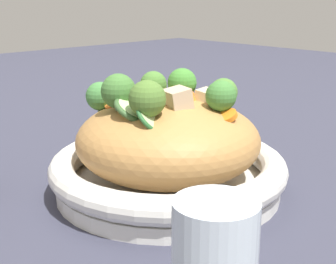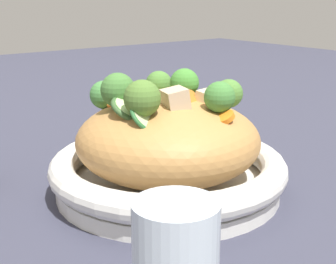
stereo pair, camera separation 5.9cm
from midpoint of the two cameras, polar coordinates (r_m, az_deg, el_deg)
ground_plane at (r=0.62m, az=2.76°, el=-6.97°), size 3.00×3.00×0.00m
serving_bowl at (r=0.61m, az=2.79°, el=-4.74°), size 0.29×0.29×0.05m
noodle_heap at (r=0.60m, az=2.85°, el=-0.94°), size 0.22×0.22×0.10m
broccoli_florets at (r=0.59m, az=2.20°, el=4.55°), size 0.20×0.18×0.07m
carrot_coins at (r=0.58m, az=2.99°, el=3.05°), size 0.09×0.16×0.03m
zucchini_slices at (r=0.55m, az=-0.88°, el=2.36°), size 0.06×0.09×0.03m
chicken_chunks at (r=0.57m, az=5.30°, el=3.69°), size 0.09×0.04×0.03m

